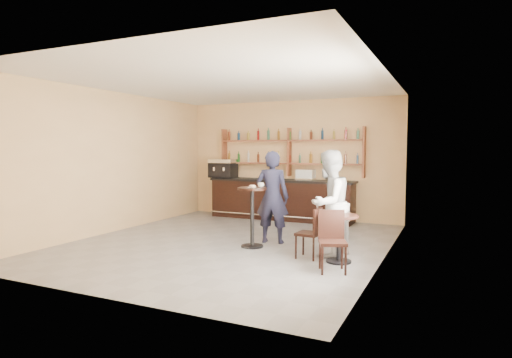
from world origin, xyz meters
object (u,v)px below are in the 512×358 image
at_px(espresso_machine, 223,168).
at_px(man_main, 272,197).
at_px(pastry_case, 306,175).
at_px(chair_west, 308,233).
at_px(patron_second, 329,203).
at_px(pedestal_table, 252,217).
at_px(chair_south, 333,242).
at_px(bar_counter, 281,199).
at_px(cafe_table, 339,238).

height_order(espresso_machine, man_main, man_main).
bearing_deg(pastry_case, chair_west, -78.34).
xyz_separation_m(espresso_machine, patron_second, (4.00, -3.35, -0.40)).
relative_size(pedestal_table, chair_south, 1.23).
relative_size(chair_west, chair_south, 0.93).
relative_size(bar_counter, chair_west, 4.53).
relative_size(bar_counter, espresso_machine, 5.45).
bearing_deg(chair_west, espresso_machine, -130.07).
distance_m(espresso_machine, cafe_table, 5.72).
bearing_deg(patron_second, bar_counter, -129.57).
xyz_separation_m(espresso_machine, cafe_table, (4.27, -3.68, -0.94)).
distance_m(bar_counter, espresso_machine, 1.95).
height_order(pastry_case, patron_second, patron_second).
bearing_deg(chair_south, man_main, 115.01).
xyz_separation_m(pedestal_table, cafe_table, (1.80, -0.40, -0.18)).
bearing_deg(pedestal_table, espresso_machine, 126.99).
relative_size(chair_west, patron_second, 0.47).
bearing_deg(chair_west, pastry_case, -156.78).
relative_size(bar_counter, man_main, 2.14).
distance_m(pastry_case, pedestal_table, 3.35).
bearing_deg(bar_counter, pedestal_table, -78.05).
height_order(espresso_machine, pedestal_table, espresso_machine).
relative_size(pastry_case, chair_west, 0.52).
height_order(espresso_machine, pastry_case, espresso_machine).
relative_size(pastry_case, chair_south, 0.49).
height_order(man_main, patron_second, patron_second).
distance_m(bar_counter, man_main, 2.94).
bearing_deg(pedestal_table, man_main, 68.15).
distance_m(pedestal_table, chair_south, 2.10).
xyz_separation_m(pedestal_table, patron_second, (1.53, -0.06, 0.36)).
xyz_separation_m(chair_west, chair_south, (0.60, -0.65, 0.03)).
height_order(bar_counter, chair_south, bar_counter).
distance_m(cafe_table, patron_second, 0.69).
xyz_separation_m(bar_counter, patron_second, (2.22, -3.35, 0.40)).
bearing_deg(chair_south, chair_west, 110.38).
distance_m(pastry_case, chair_south, 4.73).
bearing_deg(patron_second, espresso_machine, -113.07).
xyz_separation_m(espresso_machine, pedestal_table, (2.47, -3.28, -0.76)).
height_order(pastry_case, chair_west, pastry_case).
bearing_deg(espresso_machine, bar_counter, 1.45).
distance_m(bar_counter, pastry_case, 0.97).
relative_size(pastry_case, man_main, 0.25).
bearing_deg(chair_south, patron_second, 86.39).
height_order(bar_counter, espresso_machine, espresso_machine).
bearing_deg(cafe_table, pastry_case, 116.01).
bearing_deg(chair_south, pedestal_table, 129.20).
bearing_deg(pedestal_table, patron_second, -2.42).
xyz_separation_m(bar_counter, man_main, (0.90, -2.77, 0.39)).
bearing_deg(bar_counter, man_main, -72.02).
distance_m(pastry_case, chair_west, 3.92).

